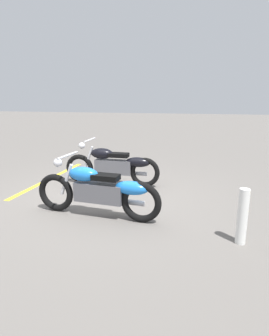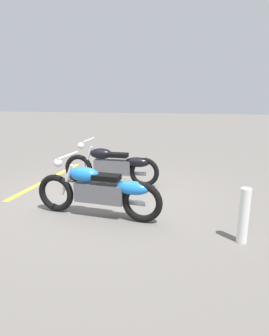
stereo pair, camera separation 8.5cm
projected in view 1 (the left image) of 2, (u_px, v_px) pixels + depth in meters
ground_plane at (99, 197)px, 5.68m from camera, size 60.00×60.00×0.00m
motorcycle_bright_foreground at (99, 190)px, 4.66m from camera, size 2.23×0.62×1.04m
motorcycle_dark_foreground at (114, 165)px, 6.39m from camera, size 2.23×0.62×1.04m
bollard_post at (242, 217)px, 3.81m from camera, size 0.14×0.14×0.79m
parking_stripe_near at (51, 178)px, 6.97m from camera, size 0.23×3.20×0.01m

